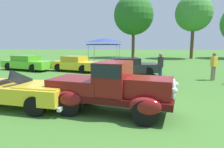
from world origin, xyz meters
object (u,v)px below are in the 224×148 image
show_car_charcoal (127,67)px  spectator_between_cars (160,66)px  neighbor_convertible (19,91)px  show_car_lime (27,63)px  feature_pickup_truck (111,87)px  canopy_tent_left_field (105,41)px  spectator_near_truck (214,65)px  show_car_yellow (76,64)px

show_car_charcoal → spectator_between_cars: spectator_between_cars is taller
neighbor_convertible → spectator_between_cars: spectator_between_cars is taller
neighbor_convertible → show_car_lime: (-4.90, 9.40, 0.02)m
neighbor_convertible → show_car_lime: neighbor_convertible is taller
neighbor_convertible → feature_pickup_truck: bearing=-5.2°
show_car_lime → spectator_between_cars: 11.17m
feature_pickup_truck → show_car_lime: bearing=130.6°
spectator_between_cars → canopy_tent_left_field: canopy_tent_left_field is taller
feature_pickup_truck → spectator_between_cars: feature_pickup_truck is taller
show_car_lime → spectator_near_truck: size_ratio=2.81×
feature_pickup_truck → canopy_tent_left_field: size_ratio=1.40×
spectator_near_truck → canopy_tent_left_field: 11.12m
show_car_lime → canopy_tent_left_field: (5.84, 4.59, 1.82)m
show_car_yellow → show_car_charcoal: size_ratio=0.90×
spectator_near_truck → spectator_between_cars: bearing=-167.3°
show_car_charcoal → canopy_tent_left_field: (-2.60, 6.20, 1.82)m
feature_pickup_truck → show_car_yellow: 10.37m
feature_pickup_truck → spectator_between_cars: size_ratio=2.54×
spectator_between_cars → canopy_tent_left_field: (-4.67, 8.38, 1.51)m
feature_pickup_truck → show_car_yellow: bearing=113.3°
show_car_yellow → show_car_charcoal: (4.22, -1.42, 0.00)m
neighbor_convertible → canopy_tent_left_field: size_ratio=1.46×
spectator_near_truck → show_car_lime: bearing=167.5°
spectator_between_cars → show_car_charcoal: bearing=133.5°
spectator_near_truck → canopy_tent_left_field: size_ratio=0.55×
show_car_charcoal → spectator_between_cars: 3.02m
show_car_lime → canopy_tent_left_field: 7.65m
neighbor_convertible → canopy_tent_left_field: canopy_tent_left_field is taller
show_car_charcoal → spectator_between_cars: size_ratio=2.73×
show_car_yellow → feature_pickup_truck: bearing=-66.7°
show_car_lime → spectator_between_cars: size_ratio=2.81×
show_car_lime → show_car_yellow: size_ratio=1.14×
spectator_near_truck → canopy_tent_left_field: (-7.93, 7.64, 1.51)m
spectator_between_cars → spectator_near_truck: bearing=12.7°
show_car_lime → spectator_near_truck: 14.11m
spectator_near_truck → spectator_between_cars: 3.35m
show_car_lime → spectator_between_cars: bearing=-19.8°
show_car_yellow → spectator_near_truck: size_ratio=2.46×
spectator_near_truck → neighbor_convertible: bearing=-144.4°
show_car_charcoal → spectator_near_truck: (5.33, -1.44, 0.31)m
spectator_near_truck → show_car_yellow: bearing=163.3°
show_car_charcoal → spectator_near_truck: bearing=-15.2°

